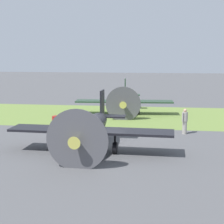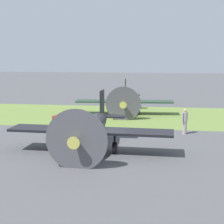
{
  "view_description": "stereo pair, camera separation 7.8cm",
  "coord_description": "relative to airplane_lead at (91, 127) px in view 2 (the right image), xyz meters",
  "views": [
    {
      "loc": [
        -3.29,
        19.77,
        5.42
      ],
      "look_at": [
        0.23,
        -5.78,
        1.17
      ],
      "focal_mm": 57.49,
      "sensor_mm": 36.0,
      "label": 1
    },
    {
      "loc": [
        -3.36,
        19.76,
        5.42
      ],
      "look_at": [
        0.23,
        -5.78,
        1.17
      ],
      "focal_mm": 57.49,
      "sensor_mm": 36.0,
      "label": 2
    }
  ],
  "objects": [
    {
      "name": "airplane_wingman",
      "position": [
        -0.52,
        -12.57,
        -0.06
      ],
      "size": [
        8.72,
        6.9,
        3.1
      ],
      "rotation": [
        0.0,
        0.0,
        0.07
      ],
      "color": "#233D28",
      "rests_on": "ground"
    },
    {
      "name": "ground_plane",
      "position": [
        -0.49,
        -0.65,
        -1.36
      ],
      "size": [
        160.0,
        160.0,
        0.0
      ],
      "primitive_type": "plane",
      "color": "#515154"
    },
    {
      "name": "fuel_drum",
      "position": [
        3.75,
        -5.71,
        -0.91
      ],
      "size": [
        0.6,
        0.6,
        0.9
      ],
      "primitive_type": "cylinder",
      "color": "maroon",
      "rests_on": "ground"
    },
    {
      "name": "grass_verge",
      "position": [
        -0.49,
        -11.7,
        -1.36
      ],
      "size": [
        120.0,
        11.0,
        0.01
      ],
      "primitive_type": "cube",
      "color": "olive",
      "rests_on": "ground"
    },
    {
      "name": "ground_crew_chief",
      "position": [
        -5.4,
        -5.07,
        -0.45
      ],
      "size": [
        0.42,
        0.53,
        1.73
      ],
      "rotation": [
        0.0,
        0.0,
        0.94
      ],
      "color": "#9E998E",
      "rests_on": "ground"
    },
    {
      "name": "airplane_lead",
      "position": [
        0.0,
        0.0,
        0.0
      ],
      "size": [
        9.1,
        7.22,
        3.25
      ],
      "rotation": [
        0.0,
        0.0,
        -0.03
      ],
      "color": "black",
      "rests_on": "ground"
    }
  ]
}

